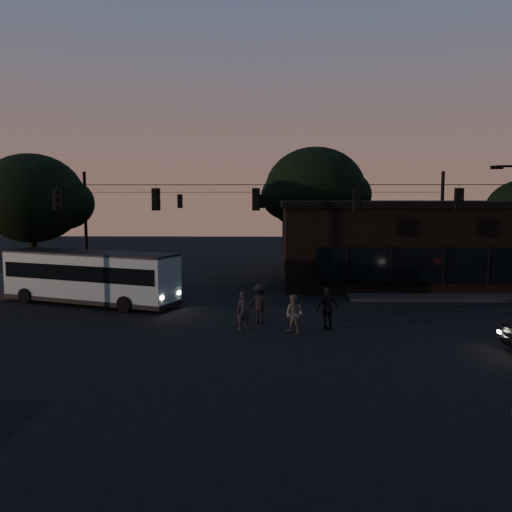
{
  "coord_description": "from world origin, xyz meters",
  "views": [
    {
      "loc": [
        0.71,
        -21.59,
        5.65
      ],
      "look_at": [
        0.0,
        4.0,
        3.0
      ],
      "focal_mm": 40.0,
      "sensor_mm": 36.0,
      "label": 1
    }
  ],
  "objects_px": {
    "pedestrian_a": "(244,311)",
    "pedestrian_d": "(260,303)",
    "pedestrian_c": "(328,309)",
    "pedestrian_b": "(294,314)",
    "building": "(398,242)",
    "bus": "(90,275)"
  },
  "relations": [
    {
      "from": "pedestrian_b",
      "to": "pedestrian_d",
      "type": "bearing_deg",
      "value": 162.15
    },
    {
      "from": "pedestrian_d",
      "to": "pedestrian_c",
      "type": "bearing_deg",
      "value": -177.66
    },
    {
      "from": "building",
      "to": "pedestrian_b",
      "type": "bearing_deg",
      "value": -117.23
    },
    {
      "from": "pedestrian_b",
      "to": "pedestrian_d",
      "type": "height_order",
      "value": "pedestrian_d"
    },
    {
      "from": "building",
      "to": "pedestrian_a",
      "type": "relative_size",
      "value": 9.38
    },
    {
      "from": "pedestrian_b",
      "to": "pedestrian_c",
      "type": "distance_m",
      "value": 1.62
    },
    {
      "from": "pedestrian_b",
      "to": "pedestrian_d",
      "type": "xyz_separation_m",
      "value": [
        -1.45,
        1.91,
        0.09
      ]
    },
    {
      "from": "pedestrian_c",
      "to": "pedestrian_d",
      "type": "bearing_deg",
      "value": -50.37
    },
    {
      "from": "pedestrian_c",
      "to": "pedestrian_d",
      "type": "relative_size",
      "value": 1.02
    },
    {
      "from": "building",
      "to": "pedestrian_d",
      "type": "distance_m",
      "value": 15.3
    },
    {
      "from": "building",
      "to": "pedestrian_a",
      "type": "height_order",
      "value": "building"
    },
    {
      "from": "bus",
      "to": "pedestrian_b",
      "type": "distance_m",
      "value": 12.29
    },
    {
      "from": "pedestrian_b",
      "to": "bus",
      "type": "bearing_deg",
      "value": -175.87
    },
    {
      "from": "pedestrian_d",
      "to": "building",
      "type": "bearing_deg",
      "value": -100.56
    },
    {
      "from": "bus",
      "to": "pedestrian_a",
      "type": "height_order",
      "value": "bus"
    },
    {
      "from": "pedestrian_a",
      "to": "pedestrian_d",
      "type": "relative_size",
      "value": 0.91
    },
    {
      "from": "bus",
      "to": "pedestrian_b",
      "type": "relative_size",
      "value": 6.16
    },
    {
      "from": "building",
      "to": "pedestrian_c",
      "type": "relative_size",
      "value": 8.35
    },
    {
      "from": "pedestrian_a",
      "to": "pedestrian_d",
      "type": "xyz_separation_m",
      "value": [
        0.68,
        1.28,
        0.08
      ]
    },
    {
      "from": "pedestrian_a",
      "to": "pedestrian_b",
      "type": "height_order",
      "value": "pedestrian_a"
    },
    {
      "from": "building",
      "to": "pedestrian_b",
      "type": "distance_m",
      "value": 16.18
    },
    {
      "from": "pedestrian_a",
      "to": "pedestrian_d",
      "type": "height_order",
      "value": "pedestrian_d"
    }
  ]
}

